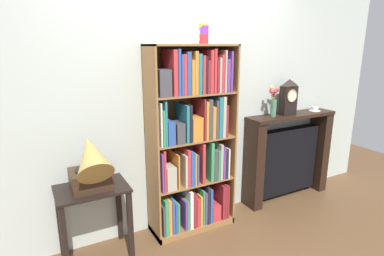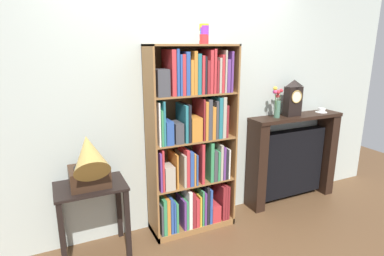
# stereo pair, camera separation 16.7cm
# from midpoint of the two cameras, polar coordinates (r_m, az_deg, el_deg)

# --- Properties ---
(ground_plane) EXTENTS (8.09, 6.40, 0.02)m
(ground_plane) POSITION_cam_midpoint_polar(r_m,az_deg,el_deg) (3.42, 1.95, -17.97)
(ground_plane) COLOR brown
(wall_back) EXTENTS (5.09, 0.08, 2.65)m
(wall_back) POSITION_cam_midpoint_polar(r_m,az_deg,el_deg) (3.25, 2.83, 5.66)
(wall_back) COLOR beige
(wall_back) RESTS_ON ground
(bookshelf) EXTENTS (0.85, 0.33, 1.85)m
(bookshelf) POSITION_cam_midpoint_polar(r_m,az_deg,el_deg) (3.08, 1.68, -3.14)
(bookshelf) COLOR olive
(bookshelf) RESTS_ON ground
(cup_stack) EXTENTS (0.09, 0.09, 0.18)m
(cup_stack) POSITION_cam_midpoint_polar(r_m,az_deg,el_deg) (2.98, 3.86, 16.66)
(cup_stack) COLOR red
(cup_stack) RESTS_ON bookshelf
(side_table_left) EXTENTS (0.60, 0.42, 0.67)m
(side_table_left) POSITION_cam_midpoint_polar(r_m,az_deg,el_deg) (2.93, -16.16, -13.02)
(side_table_left) COLOR black
(side_table_left) RESTS_ON ground
(gramophone) EXTENTS (0.32, 0.50, 0.55)m
(gramophone) POSITION_cam_midpoint_polar(r_m,az_deg,el_deg) (2.69, -16.49, -5.93)
(gramophone) COLOR #382316
(gramophone) RESTS_ON side_table_left
(fireplace_mantel) EXTENTS (1.18, 0.27, 1.06)m
(fireplace_mantel) POSITION_cam_midpoint_polar(r_m,az_deg,el_deg) (4.01, 18.77, -5.28)
(fireplace_mantel) COLOR black
(fireplace_mantel) RESTS_ON ground
(mantel_clock) EXTENTS (0.19, 0.11, 0.41)m
(mantel_clock) POSITION_cam_midpoint_polar(r_m,az_deg,el_deg) (3.75, 19.12, 5.17)
(mantel_clock) COLOR black
(mantel_clock) RESTS_ON fireplace_mantel
(flower_vase) EXTENTS (0.16, 0.11, 0.35)m
(flower_vase) POSITION_cam_midpoint_polar(r_m,az_deg,el_deg) (3.61, 16.48, 4.41)
(flower_vase) COLOR #4C7A60
(flower_vase) RESTS_ON fireplace_mantel
(teacup_with_saucer) EXTENTS (0.14, 0.14, 0.05)m
(teacup_with_saucer) POSITION_cam_midpoint_polar(r_m,az_deg,el_deg) (4.12, 23.51, 2.92)
(teacup_with_saucer) COLOR white
(teacup_with_saucer) RESTS_ON fireplace_mantel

